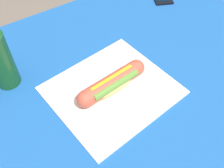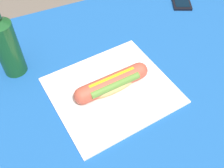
{
  "view_description": "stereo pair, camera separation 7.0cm",
  "coord_description": "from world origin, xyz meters",
  "views": [
    {
      "loc": [
        0.23,
        0.31,
        1.32
      ],
      "look_at": [
        -0.01,
        -0.06,
        0.79
      ],
      "focal_mm": 42.35,
      "sensor_mm": 36.0,
      "label": 1
    },
    {
      "loc": [
        0.17,
        0.35,
        1.32
      ],
      "look_at": [
        -0.01,
        -0.06,
        0.79
      ],
      "focal_mm": 42.35,
      "sensor_mm": 36.0,
      "label": 2
    }
  ],
  "objects": [
    {
      "name": "dining_table",
      "position": [
        0.0,
        0.0,
        0.64
      ],
      "size": [
        1.21,
        1.0,
        0.76
      ],
      "color": "brown",
      "rests_on": "ground"
    },
    {
      "name": "paper_wrapper",
      "position": [
        -0.01,
        -0.06,
        0.76
      ],
      "size": [
        0.34,
        0.31,
        0.01
      ],
      "primitive_type": "cube",
      "rotation": [
        0.0,
        0.0,
        0.11
      ],
      "color": "silver",
      "rests_on": "dining_table"
    },
    {
      "name": "hot_dog",
      "position": [
        -0.01,
        -0.06,
        0.79
      ],
      "size": [
        0.22,
        0.07,
        0.05
      ],
      "color": "#DBB26B",
      "rests_on": "paper_wrapper"
    }
  ]
}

